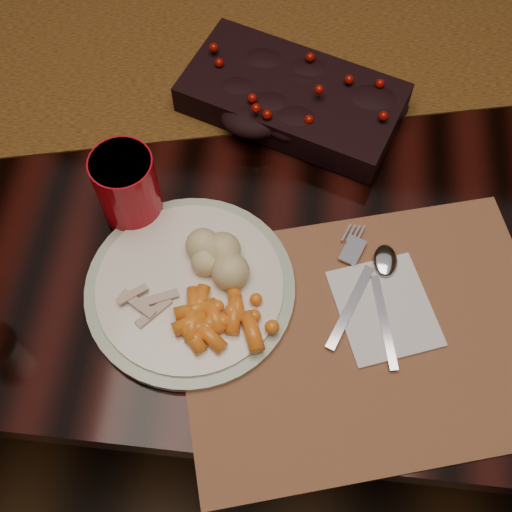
# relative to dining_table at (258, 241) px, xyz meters

# --- Properties ---
(floor) EXTENTS (5.00, 5.00, 0.00)m
(floor) POSITION_rel_dining_table_xyz_m (0.00, 0.00, -0.38)
(floor) COLOR black
(floor) RESTS_ON ground
(dining_table) EXTENTS (1.80, 1.00, 0.75)m
(dining_table) POSITION_rel_dining_table_xyz_m (0.00, 0.00, 0.00)
(dining_table) COLOR black
(dining_table) RESTS_ON floor
(table_runner) EXTENTS (1.90, 0.81, 0.00)m
(table_runner) POSITION_rel_dining_table_xyz_m (-0.05, 0.16, 0.38)
(table_runner) COLOR #4C300F
(table_runner) RESTS_ON dining_table
(centerpiece) EXTENTS (0.36, 0.26, 0.06)m
(centerpiece) POSITION_rel_dining_table_xyz_m (0.05, 0.02, 0.41)
(centerpiece) COLOR black
(centerpiece) RESTS_ON table_runner
(placemat_main) EXTENTS (0.54, 0.46, 0.00)m
(placemat_main) POSITION_rel_dining_table_xyz_m (0.17, -0.33, 0.38)
(placemat_main) COLOR brown
(placemat_main) RESTS_ON dining_table
(dinner_plate) EXTENTS (0.35, 0.35, 0.02)m
(dinner_plate) POSITION_rel_dining_table_xyz_m (-0.06, -0.30, 0.39)
(dinner_plate) COLOR white
(dinner_plate) RESTS_ON placemat_main
(baby_carrots) EXTENTS (0.12, 0.11, 0.02)m
(baby_carrots) POSITION_rel_dining_table_xyz_m (-0.01, -0.35, 0.40)
(baby_carrots) COLOR orange
(baby_carrots) RESTS_ON dinner_plate
(mashed_potatoes) EXTENTS (0.10, 0.09, 0.05)m
(mashed_potatoes) POSITION_rel_dining_table_xyz_m (-0.03, -0.26, 0.42)
(mashed_potatoes) COLOR #DFC07C
(mashed_potatoes) RESTS_ON dinner_plate
(turkey_shreds) EXTENTS (0.08, 0.07, 0.02)m
(turkey_shreds) POSITION_rel_dining_table_xyz_m (-0.11, -0.33, 0.40)
(turkey_shreds) COLOR #C1B0A2
(turkey_shreds) RESTS_ON dinner_plate
(napkin) EXTENTS (0.16, 0.17, 0.00)m
(napkin) POSITION_rel_dining_table_xyz_m (0.19, -0.30, 0.38)
(napkin) COLOR white
(napkin) RESTS_ON placemat_main
(fork) EXTENTS (0.08, 0.16, 0.00)m
(fork) POSITION_rel_dining_table_xyz_m (0.15, -0.28, 0.39)
(fork) COLOR silver
(fork) RESTS_ON napkin
(spoon) EXTENTS (0.07, 0.16, 0.00)m
(spoon) POSITION_rel_dining_table_xyz_m (0.19, -0.29, 0.39)
(spoon) COLOR silver
(spoon) RESTS_ON napkin
(red_cup) EXTENTS (0.10, 0.10, 0.11)m
(red_cup) POSITION_rel_dining_table_xyz_m (-0.16, -0.18, 0.44)
(red_cup) COLOR #AA0814
(red_cup) RESTS_ON placemat_main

